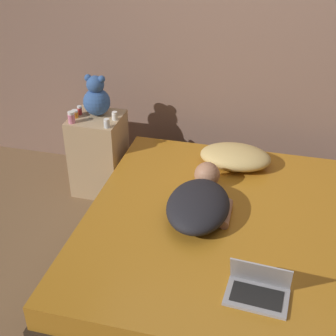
{
  "coord_description": "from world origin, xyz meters",
  "views": [
    {
      "loc": [
        0.27,
        -2.38,
        2.29
      ],
      "look_at": [
        -0.4,
        0.25,
        0.63
      ],
      "focal_mm": 50.0,
      "sensor_mm": 36.0,
      "label": 1
    }
  ],
  "objects_px": {
    "pillow": "(235,157)",
    "laptop": "(258,288)",
    "bottle_pink": "(71,117)",
    "teddy_bear": "(96,98)",
    "bottle_orange": "(75,114)",
    "person_lying": "(200,201)",
    "bottle_clear": "(107,123)",
    "bottle_red": "(80,110)",
    "bottle_white": "(115,116)"
  },
  "relations": [
    {
      "from": "pillow",
      "to": "laptop",
      "type": "distance_m",
      "value": 1.31
    },
    {
      "from": "pillow",
      "to": "bottle_pink",
      "type": "xyz_separation_m",
      "value": [
        -1.29,
        -0.05,
        0.2
      ]
    },
    {
      "from": "teddy_bear",
      "to": "bottle_orange",
      "type": "xyz_separation_m",
      "value": [
        -0.16,
        -0.1,
        -0.12
      ]
    },
    {
      "from": "person_lying",
      "to": "bottle_clear",
      "type": "relative_size",
      "value": 10.56
    },
    {
      "from": "teddy_bear",
      "to": "bottle_pink",
      "type": "bearing_deg",
      "value": -125.45
    },
    {
      "from": "pillow",
      "to": "teddy_bear",
      "type": "bearing_deg",
      "value": 172.93
    },
    {
      "from": "bottle_clear",
      "to": "pillow",
      "type": "bearing_deg",
      "value": 3.63
    },
    {
      "from": "bottle_orange",
      "to": "bottle_pink",
      "type": "relative_size",
      "value": 0.66
    },
    {
      "from": "bottle_pink",
      "to": "bottle_red",
      "type": "distance_m",
      "value": 0.16
    },
    {
      "from": "laptop",
      "to": "bottle_red",
      "type": "relative_size",
      "value": 4.7
    },
    {
      "from": "laptop",
      "to": "bottle_white",
      "type": "distance_m",
      "value": 1.86
    },
    {
      "from": "bottle_white",
      "to": "bottle_pink",
      "type": "height_order",
      "value": "bottle_pink"
    },
    {
      "from": "bottle_red",
      "to": "teddy_bear",
      "type": "bearing_deg",
      "value": 13.24
    },
    {
      "from": "pillow",
      "to": "bottle_pink",
      "type": "relative_size",
      "value": 5.68
    },
    {
      "from": "person_lying",
      "to": "bottle_pink",
      "type": "xyz_separation_m",
      "value": [
        -1.14,
        0.59,
        0.19
      ]
    },
    {
      "from": "pillow",
      "to": "teddy_bear",
      "type": "distance_m",
      "value": 1.2
    },
    {
      "from": "teddy_bear",
      "to": "pillow",
      "type": "bearing_deg",
      "value": -7.07
    },
    {
      "from": "bottle_white",
      "to": "teddy_bear",
      "type": "bearing_deg",
      "value": 159.64
    },
    {
      "from": "bottle_white",
      "to": "bottle_clear",
      "type": "relative_size",
      "value": 0.96
    },
    {
      "from": "laptop",
      "to": "bottle_orange",
      "type": "xyz_separation_m",
      "value": [
        -1.58,
        1.32,
        0.21
      ]
    },
    {
      "from": "pillow",
      "to": "bottle_orange",
      "type": "distance_m",
      "value": 1.32
    },
    {
      "from": "person_lying",
      "to": "bottle_white",
      "type": "xyz_separation_m",
      "value": [
        -0.83,
        0.72,
        0.18
      ]
    },
    {
      "from": "teddy_bear",
      "to": "bottle_red",
      "type": "xyz_separation_m",
      "value": [
        -0.14,
        -0.03,
        -0.11
      ]
    },
    {
      "from": "laptop",
      "to": "bottle_white",
      "type": "xyz_separation_m",
      "value": [
        -1.26,
        1.36,
        0.22
      ]
    },
    {
      "from": "laptop",
      "to": "bottle_pink",
      "type": "xyz_separation_m",
      "value": [
        -1.57,
        1.23,
        0.23
      ]
    },
    {
      "from": "person_lying",
      "to": "bottle_pink",
      "type": "height_order",
      "value": "bottle_pink"
    },
    {
      "from": "teddy_bear",
      "to": "bottle_red",
      "type": "bearing_deg",
      "value": -166.76
    },
    {
      "from": "person_lying",
      "to": "pillow",
      "type": "bearing_deg",
      "value": 75.79
    },
    {
      "from": "laptop",
      "to": "pillow",
      "type": "bearing_deg",
      "value": 106.4
    },
    {
      "from": "bottle_orange",
      "to": "bottle_white",
      "type": "height_order",
      "value": "bottle_white"
    },
    {
      "from": "bottle_orange",
      "to": "person_lying",
      "type": "bearing_deg",
      "value": -30.79
    },
    {
      "from": "teddy_bear",
      "to": "bottle_red",
      "type": "relative_size",
      "value": 4.65
    },
    {
      "from": "person_lying",
      "to": "bottle_orange",
      "type": "bearing_deg",
      "value": 147.92
    },
    {
      "from": "person_lying",
      "to": "laptop",
      "type": "bearing_deg",
      "value": -57.3
    },
    {
      "from": "pillow",
      "to": "teddy_bear",
      "type": "height_order",
      "value": "teddy_bear"
    },
    {
      "from": "pillow",
      "to": "bottle_white",
      "type": "xyz_separation_m",
      "value": [
        -0.98,
        0.08,
        0.19
      ]
    },
    {
      "from": "teddy_bear",
      "to": "bottle_clear",
      "type": "relative_size",
      "value": 4.7
    },
    {
      "from": "pillow",
      "to": "bottle_orange",
      "type": "xyz_separation_m",
      "value": [
        -1.3,
        0.05,
        0.19
      ]
    },
    {
      "from": "teddy_bear",
      "to": "bottle_orange",
      "type": "height_order",
      "value": "teddy_bear"
    },
    {
      "from": "bottle_orange",
      "to": "bottle_clear",
      "type": "xyz_separation_m",
      "value": [
        0.31,
        -0.11,
        0.0
      ]
    },
    {
      "from": "pillow",
      "to": "laptop",
      "type": "relative_size",
      "value": 1.58
    },
    {
      "from": "person_lying",
      "to": "laptop",
      "type": "xyz_separation_m",
      "value": [
        0.43,
        -0.64,
        -0.04
      ]
    },
    {
      "from": "laptop",
      "to": "bottle_red",
      "type": "bearing_deg",
      "value": 142.54
    },
    {
      "from": "bottle_white",
      "to": "bottle_red",
      "type": "height_order",
      "value": "bottle_red"
    },
    {
      "from": "laptop",
      "to": "bottle_white",
      "type": "bearing_deg",
      "value": 136.83
    },
    {
      "from": "pillow",
      "to": "laptop",
      "type": "height_order",
      "value": "laptop"
    },
    {
      "from": "bottle_pink",
      "to": "bottle_white",
      "type": "bearing_deg",
      "value": 23.21
    },
    {
      "from": "pillow",
      "to": "bottle_white",
      "type": "relative_size",
      "value": 7.77
    },
    {
      "from": "bottle_pink",
      "to": "bottle_red",
      "type": "relative_size",
      "value": 1.3
    },
    {
      "from": "bottle_orange",
      "to": "bottle_clear",
      "type": "distance_m",
      "value": 0.33
    }
  ]
}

